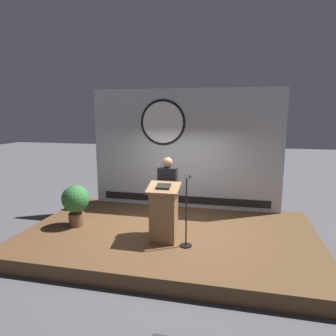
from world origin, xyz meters
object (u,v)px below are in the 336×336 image
potted_plant (76,201)px  podium (164,214)px  speaker_person (168,195)px  microphone_stand (187,222)px

potted_plant → podium: bearing=-10.0°
podium → potted_plant: size_ratio=1.26×
speaker_person → microphone_stand: bearing=-47.9°
microphone_stand → potted_plant: (-2.68, 0.48, 0.10)m
speaker_person → microphone_stand: 0.85m
podium → speaker_person: (-0.03, 0.48, 0.27)m
podium → microphone_stand: (0.49, -0.09, -0.10)m
speaker_person → potted_plant: bearing=-177.6°
podium → speaker_person: speaker_person is taller
microphone_stand → potted_plant: 2.72m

